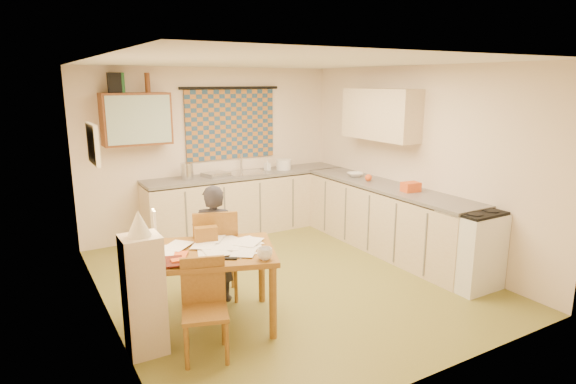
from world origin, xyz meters
TOP-DOWN VIEW (x-y plane):
  - floor at (0.00, 0.00)m, footprint 4.00×4.50m
  - ceiling at (0.00, 0.00)m, footprint 4.00×4.50m
  - wall_back at (0.00, 2.26)m, footprint 4.00×0.02m
  - wall_front at (0.00, -2.26)m, footprint 4.00×0.02m
  - wall_left at (-2.01, 0.00)m, footprint 0.02×4.50m
  - wall_right at (2.01, 0.00)m, footprint 0.02×4.50m
  - window_blind at (0.30, 2.22)m, footprint 1.45×0.03m
  - curtain_rod at (0.30, 2.20)m, footprint 1.60×0.04m
  - wall_cabinet at (-1.15, 2.08)m, footprint 0.90×0.34m
  - wall_cabinet_glass at (-1.15, 1.91)m, footprint 0.84×0.02m
  - upper_cabinet_right at (1.83, 0.55)m, footprint 0.34×1.30m
  - framed_print at (-1.97, 0.40)m, footprint 0.04×0.50m
  - print_canvas at (-1.95, 0.40)m, footprint 0.01×0.42m
  - counter_back at (0.50, 1.95)m, footprint 3.30×0.62m
  - counter_right at (1.70, 0.20)m, footprint 0.62×2.95m
  - stove at (1.70, -1.21)m, footprint 0.58×0.58m
  - sink at (0.43, 1.95)m, footprint 0.59×0.50m
  - tap at (0.42, 2.13)m, footprint 0.03×0.03m
  - dish_rack at (-0.08, 1.95)m, footprint 0.41×0.38m
  - kettle at (-0.52, 1.95)m, footprint 0.23×0.23m
  - mixing_bowl at (1.08, 1.95)m, footprint 0.26×0.26m
  - soap_bottle at (0.81, 2.00)m, footprint 0.11×0.11m
  - bowl at (1.70, 0.90)m, footprint 0.41×0.41m
  - orange_bag at (1.70, -0.24)m, footprint 0.24×0.19m
  - fruit_orange at (1.65, 0.54)m, footprint 0.10×0.10m
  - speaker at (-1.40, 2.08)m, footprint 0.17×0.21m
  - bottle_green at (-1.30, 2.08)m, footprint 0.07×0.07m
  - bottle_brown at (-0.97, 2.08)m, footprint 0.07×0.07m
  - dining_table at (-1.15, -0.56)m, footprint 1.40×1.23m
  - chair_far at (-0.90, -0.04)m, footprint 0.58×0.58m
  - chair_near at (-1.42, -1.07)m, footprint 0.48×0.48m
  - person at (-0.93, -0.09)m, footprint 0.74×0.72m
  - shelf_stand at (-1.84, -0.75)m, footprint 0.32×0.30m
  - lampshade at (-1.84, -0.75)m, footprint 0.20×0.20m
  - letter_rack at (-1.11, -0.33)m, footprint 0.24×0.15m
  - mug at (-0.83, -1.03)m, footprint 0.14×0.14m
  - magazine at (-1.68, -0.68)m, footprint 0.36×0.39m
  - book at (-1.57, -0.54)m, footprint 0.38×0.39m
  - orange_box at (-1.52, -0.74)m, footprint 0.13×0.09m
  - eyeglasses at (-1.10, -0.88)m, footprint 0.13×0.11m
  - candle_holder at (-1.59, -0.36)m, footprint 0.06×0.06m
  - candle at (-1.61, -0.38)m, footprint 0.03×0.03m
  - candle_flame at (-1.62, -0.36)m, footprint 0.02×0.02m
  - papers at (-1.08, -0.53)m, footprint 1.17×0.86m

SIDE VIEW (x-z plane):
  - floor at x=0.00m, z-range -0.02..0.00m
  - chair_near at x=-1.42m, z-range -0.16..0.68m
  - chair_far at x=-0.90m, z-range -0.19..0.81m
  - dining_table at x=-1.15m, z-range 0.00..0.75m
  - stove at x=1.70m, z-range 0.00..0.90m
  - counter_right at x=1.70m, z-range -0.01..0.91m
  - counter_back at x=0.50m, z-range -0.01..0.91m
  - shelf_stand at x=-1.84m, z-range 0.00..1.06m
  - person at x=-0.93m, z-range 0.00..1.27m
  - eyeglasses at x=-1.10m, z-range 0.75..0.77m
  - book at x=-1.57m, z-range 0.75..0.77m
  - papers at x=-1.08m, z-range 0.75..0.77m
  - magazine at x=-1.68m, z-range 0.75..0.78m
  - orange_box at x=-1.52m, z-range 0.75..0.79m
  - mug at x=-0.83m, z-range 0.75..0.86m
  - letter_rack at x=-1.11m, z-range 0.75..0.91m
  - candle_holder at x=-1.59m, z-range 0.75..0.93m
  - sink at x=0.43m, z-range 0.83..0.93m
  - bowl at x=1.70m, z-range 0.92..0.98m
  - dish_rack at x=-0.08m, z-range 0.92..0.98m
  - fruit_orange at x=1.65m, z-range 0.92..1.02m
  - orange_bag at x=1.70m, z-range 0.92..1.04m
  - mixing_bowl at x=1.08m, z-range 0.92..1.08m
  - soap_bottle at x=0.81m, z-range 0.92..1.09m
  - kettle at x=-0.52m, z-range 0.92..1.16m
  - candle at x=-1.61m, z-range 0.93..1.15m
  - tap at x=0.42m, z-range 0.92..1.20m
  - candle_flame at x=-1.62m, z-range 1.15..1.17m
  - lampshade at x=-1.84m, z-range 1.06..1.28m
  - wall_back at x=0.00m, z-range 0.00..2.50m
  - wall_front at x=0.00m, z-range 0.00..2.50m
  - wall_left at x=-2.01m, z-range 0.00..2.50m
  - wall_right at x=2.01m, z-range 0.00..2.50m
  - window_blind at x=0.30m, z-range 1.12..2.17m
  - framed_print at x=-1.97m, z-range 1.50..1.90m
  - print_canvas at x=-1.95m, z-range 1.54..1.86m
  - wall_cabinet at x=-1.15m, z-range 1.45..2.15m
  - wall_cabinet_glass at x=-1.15m, z-range 1.48..2.12m
  - upper_cabinet_right at x=1.83m, z-range 1.50..2.20m
  - curtain_rod at x=0.30m, z-range 2.18..2.22m
  - speaker at x=-1.40m, z-range 2.15..2.41m
  - bottle_green at x=-1.30m, z-range 2.15..2.41m
  - bottle_brown at x=-0.97m, z-range 2.15..2.41m
  - ceiling at x=0.00m, z-range 2.50..2.52m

